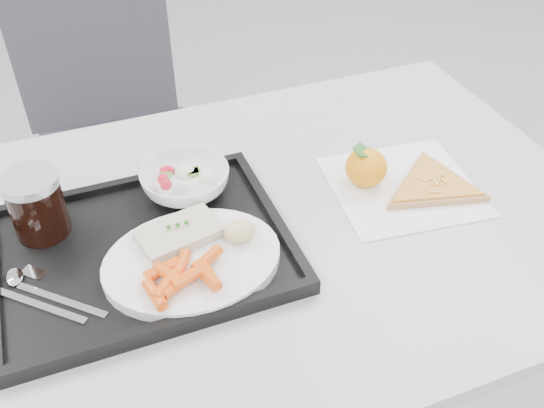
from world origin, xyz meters
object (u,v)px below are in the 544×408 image
(tangerine, at_px, (366,167))
(table, at_px, (255,251))
(chair, at_px, (109,120))
(dinner_plate, at_px, (192,261))
(pizza_slice, at_px, (433,185))
(salad_bowl, at_px, (185,181))
(tray, at_px, (143,251))
(cola_glass, at_px, (36,204))

(tangerine, bearing_deg, table, -172.80)
(chair, height_order, dinner_plate, chair)
(chair, height_order, pizza_slice, chair)
(table, distance_m, chair, 0.80)
(chair, xyz_separation_m, tangerine, (0.37, -0.74, 0.25))
(salad_bowl, bearing_deg, tray, -132.33)
(salad_bowl, height_order, pizza_slice, salad_bowl)
(dinner_plate, xyz_separation_m, salad_bowl, (0.04, 0.18, 0.01))
(tray, xyz_separation_m, salad_bowl, (0.10, 0.11, 0.03))
(dinner_plate, distance_m, salad_bowl, 0.18)
(salad_bowl, height_order, tangerine, tangerine)
(chair, distance_m, pizza_slice, 0.96)
(table, xyz_separation_m, dinner_plate, (-0.13, -0.07, 0.09))
(table, xyz_separation_m, pizza_slice, (0.33, -0.03, 0.08))
(chair, relative_size, cola_glass, 8.61)
(table, height_order, chair, chair)
(table, relative_size, salad_bowl, 7.89)
(salad_bowl, bearing_deg, cola_glass, -176.52)
(tangerine, bearing_deg, chair, 116.46)
(cola_glass, bearing_deg, dinner_plate, -38.84)
(chair, xyz_separation_m, cola_glass, (-0.18, -0.68, 0.28))
(table, height_order, tangerine, tangerine)
(table, height_order, dinner_plate, dinner_plate)
(dinner_plate, bearing_deg, tangerine, 16.36)
(table, relative_size, tray, 2.67)
(cola_glass, xyz_separation_m, pizza_slice, (0.65, -0.12, -0.06))
(chair, bearing_deg, tray, -93.19)
(chair, relative_size, tangerine, 10.95)
(chair, bearing_deg, table, -79.25)
(pizza_slice, bearing_deg, salad_bowl, 161.82)
(tray, xyz_separation_m, tangerine, (0.41, 0.04, 0.03))
(tangerine, bearing_deg, dinner_plate, -163.64)
(salad_bowl, bearing_deg, dinner_plate, -102.11)
(tray, distance_m, salad_bowl, 0.15)
(tray, height_order, tangerine, tangerine)
(tray, distance_m, dinner_plate, 0.09)
(dinner_plate, xyz_separation_m, cola_glass, (-0.20, 0.16, 0.05))
(cola_glass, bearing_deg, pizza_slice, -10.53)
(table, relative_size, tangerine, 14.13)
(chair, height_order, tray, chair)
(chair, relative_size, tray, 2.07)
(dinner_plate, bearing_deg, chair, 91.40)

